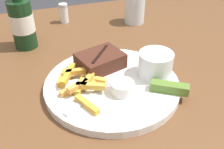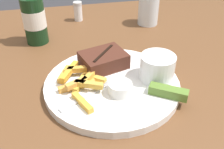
{
  "view_description": "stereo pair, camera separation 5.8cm",
  "coord_description": "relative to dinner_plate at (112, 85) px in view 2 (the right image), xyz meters",
  "views": [
    {
      "loc": [
        -0.15,
        -0.45,
        1.14
      ],
      "look_at": [
        0.0,
        0.0,
        0.81
      ],
      "focal_mm": 42.0,
      "sensor_mm": 36.0,
      "label": 1
    },
    {
      "loc": [
        -0.1,
        -0.46,
        1.14
      ],
      "look_at": [
        0.0,
        0.0,
        0.81
      ],
      "focal_mm": 42.0,
      "sensor_mm": 36.0,
      "label": 2
    }
  ],
  "objects": [
    {
      "name": "coleslaw_cup",
      "position": [
        0.1,
        -0.01,
        0.04
      ],
      "size": [
        0.08,
        0.08,
        0.06
      ],
      "color": "white",
      "rests_on": "dinner_plate"
    },
    {
      "name": "pickle_spear",
      "position": [
        0.1,
        -0.07,
        0.02
      ],
      "size": [
        0.08,
        0.06,
        0.02
      ],
      "color": "#567A2D",
      "rests_on": "dinner_plate"
    },
    {
      "name": "fries_pile",
      "position": [
        -0.07,
        0.0,
        0.02
      ],
      "size": [
        0.11,
        0.17,
        0.02
      ],
      "color": "gold",
      "rests_on": "dinner_plate"
    },
    {
      "name": "salt_shaker",
      "position": [
        -0.03,
        0.4,
        0.02
      ],
      "size": [
        0.03,
        0.03,
        0.07
      ],
      "color": "white",
      "rests_on": "dining_table"
    },
    {
      "name": "fork_utensil",
      "position": [
        -0.07,
        -0.04,
        0.01
      ],
      "size": [
        0.12,
        0.08,
        0.0
      ],
      "rotation": [
        0.0,
        0.0,
        6.84
      ],
      "color": "#B7B7BC",
      "rests_on": "dinner_plate"
    },
    {
      "name": "dining_table",
      "position": [
        0.0,
        0.0,
        -0.09
      ],
      "size": [
        1.28,
        1.1,
        0.77
      ],
      "color": "brown",
      "rests_on": "ground_plane"
    },
    {
      "name": "dipping_sauce_cup",
      "position": [
        0.01,
        -0.04,
        0.02
      ],
      "size": [
        0.05,
        0.05,
        0.03
      ],
      "color": "silver",
      "rests_on": "dinner_plate"
    },
    {
      "name": "drinking_glass",
      "position": [
        0.19,
        0.33,
        0.04
      ],
      "size": [
        0.07,
        0.07,
        0.09
      ],
      "color": "silver",
      "rests_on": "dining_table"
    },
    {
      "name": "steak_portion",
      "position": [
        -0.01,
        0.07,
        0.03
      ],
      "size": [
        0.12,
        0.11,
        0.04
      ],
      "color": "#472319",
      "rests_on": "dinner_plate"
    },
    {
      "name": "beer_bottle",
      "position": [
        -0.17,
        0.27,
        0.07
      ],
      "size": [
        0.06,
        0.06,
        0.22
      ],
      "color": "#143319",
      "rests_on": "dining_table"
    },
    {
      "name": "dinner_plate",
      "position": [
        0.0,
        0.0,
        0.0
      ],
      "size": [
        0.3,
        0.3,
        0.02
      ],
      "color": "white",
      "rests_on": "dining_table"
    }
  ]
}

